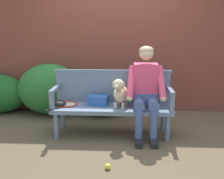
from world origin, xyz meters
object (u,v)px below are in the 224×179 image
at_px(baseball_glove, 59,103).
at_px(sports_bag, 98,100).
at_px(dog_on_bench, 120,93).
at_px(person_seated, 146,89).
at_px(tennis_racket, 66,105).
at_px(tennis_ball, 108,166).
at_px(garden_bench, 112,110).

relative_size(baseball_glove, sports_bag, 0.79).
bearing_deg(dog_on_bench, baseball_glove, -179.89).
distance_m(person_seated, baseball_glove, 1.28).
bearing_deg(tennis_racket, dog_on_bench, -3.56).
bearing_deg(tennis_racket, baseball_glove, -151.97).
relative_size(person_seated, baseball_glove, 5.93).
distance_m(person_seated, tennis_ball, 1.28).
relative_size(tennis_racket, sports_bag, 2.00).
xyz_separation_m(garden_bench, tennis_racket, (-0.68, 0.01, 0.07)).
distance_m(dog_on_bench, baseball_glove, 0.91).
bearing_deg(person_seated, tennis_ball, -116.21).
bearing_deg(tennis_ball, person_seated, 63.79).
relative_size(baseball_glove, tennis_ball, 3.33).
bearing_deg(tennis_ball, baseball_glove, 129.07).
bearing_deg(garden_bench, person_seated, -1.89).
height_order(dog_on_bench, tennis_ball, dog_on_bench).
bearing_deg(tennis_racket, person_seated, -1.24).
height_order(dog_on_bench, sports_bag, dog_on_bench).
distance_m(baseball_glove, tennis_ball, 1.31).
height_order(tennis_racket, tennis_ball, tennis_racket).
relative_size(person_seated, dog_on_bench, 3.02).
bearing_deg(garden_bench, dog_on_bench, -18.58).
bearing_deg(sports_bag, tennis_racket, -173.32).
height_order(dog_on_bench, tennis_racket, dog_on_bench).
bearing_deg(baseball_glove, dog_on_bench, 13.89).
xyz_separation_m(baseball_glove, tennis_ball, (0.77, -0.95, -0.45)).
distance_m(dog_on_bench, tennis_ball, 1.14).
bearing_deg(sports_bag, garden_bench, -17.59).
relative_size(tennis_racket, tennis_ball, 8.50).
distance_m(sports_bag, tennis_ball, 1.18).
height_order(person_seated, sports_bag, person_seated).
distance_m(garden_bench, person_seated, 0.58).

